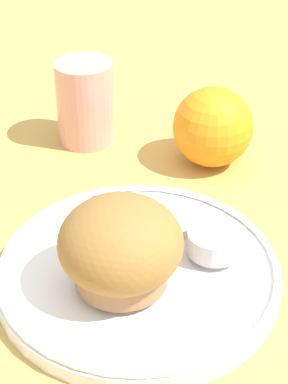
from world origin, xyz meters
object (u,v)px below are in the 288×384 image
butter_knife (157,226)px  juice_glass (84,102)px  orange_fruit (211,127)px  muffin (118,247)px

butter_knife → juice_glass: 0.22m
orange_fruit → juice_glass: (-0.14, 0.05, 0.00)m
orange_fruit → juice_glass: juice_glass is taller
muffin → orange_fruit: size_ratio=1.15×
butter_knife → orange_fruit: size_ratio=1.79×
muffin → butter_knife: (0.03, 0.07, -0.03)m
orange_fruit → juice_glass: 0.15m
muffin → orange_fruit: 0.24m
muffin → butter_knife: muffin is taller
orange_fruit → muffin: bearing=-113.9°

